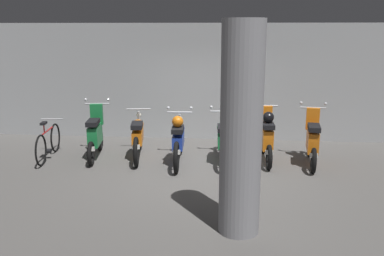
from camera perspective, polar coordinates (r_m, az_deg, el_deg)
name	(u,v)px	position (r m, az deg, el deg)	size (l,w,h in m)	color
ground_plane	(199,171)	(8.55, 0.92, -5.98)	(80.00, 80.00, 0.00)	#565451
back_wall	(206,82)	(10.88, 1.97, 6.38)	(16.00, 0.30, 3.00)	#9EA0A3
motorbike_slot_0	(95,135)	(9.59, -13.20, -0.89)	(0.58, 1.68, 1.29)	black
motorbike_slot_1	(138,136)	(9.42, -7.48, -1.13)	(0.56, 1.94, 1.03)	black
motorbike_slot_2	(178,139)	(8.95, -1.89, -1.55)	(0.59, 1.95, 1.15)	black
motorbike_slot_3	(223,139)	(9.09, 4.26, -1.57)	(0.59, 1.95, 1.15)	black
motorbike_slot_4	(267,136)	(9.21, 10.25, -1.09)	(0.56, 1.68, 1.18)	black
motorbike_slot_5	(312,140)	(9.23, 16.28, -1.63)	(0.59, 1.68, 1.29)	black
bicycle	(48,143)	(9.83, -19.21, -1.93)	(0.50, 1.72, 0.89)	black
support_pillar	(241,131)	(5.71, 6.80, -0.38)	(0.58, 0.58, 3.00)	gray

